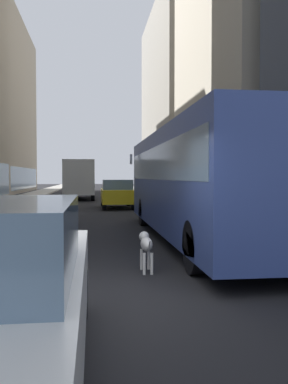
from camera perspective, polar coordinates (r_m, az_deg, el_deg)
The scene contains 10 objects.
ground_plane at distance 41.03m, azimuth -6.80°, elevation -0.39°, with size 120.00×120.00×0.00m, color black.
sidewalk_left at distance 41.39m, azimuth -14.72°, elevation -0.32°, with size 2.40×110.00×0.15m, color #ADA89E.
sidewalk_right at distance 41.45m, azimuth 1.10°, elevation -0.25°, with size 2.40×110.00×0.15m, color #9E9991.
building_right_mid at distance 34.15m, azimuth 15.04°, elevation 20.59°, with size 8.68×17.91×25.32m.
building_right_far at distance 55.36m, azimuth 5.78°, elevation 12.43°, with size 8.81×23.56×23.41m.
transit_bus at distance 11.93m, azimuth 7.49°, elevation 2.01°, with size 2.78×11.53×3.05m.
car_yellow_taxi at distance 23.74m, azimuth -3.70°, elevation -0.23°, with size 1.79×4.11×1.62m.
car_red_coupe at distance 48.24m, azimuth -8.28°, elevation 0.96°, with size 1.90×4.40×1.62m.
box_truck at distance 33.69m, azimuth -8.79°, elevation 1.89°, with size 2.30×7.50×3.05m.
dalmatian_dog at distance 7.92m, azimuth 0.28°, elevation -7.22°, with size 0.22×0.96×0.72m.
Camera 1 is at (-0.20, -5.99, 1.80)m, focal length 38.79 mm.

